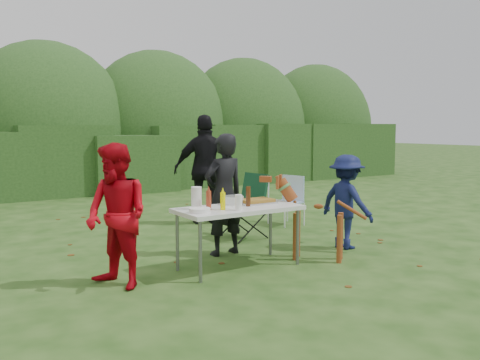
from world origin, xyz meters
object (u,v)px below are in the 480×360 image
beer_bottle (248,196)px  dog (318,219)px  person_cook (224,195)px  ketchup_bottle (209,200)px  mustard_bottle (223,201)px  child (346,202)px  paper_towel_roll (196,198)px  lawn_chair (286,200)px  folding_table (239,211)px  person_red_jacket (117,216)px  camping_chair (243,206)px  person_black_puffy (206,169)px

beer_bottle → dog: bearing=-13.4°
person_cook → ketchup_bottle: bearing=43.5°
dog → beer_bottle: bearing=34.9°
dog → mustard_bottle: bearing=41.1°
child → paper_towel_roll: 2.31m
lawn_chair → dog: bearing=44.8°
folding_table → person_red_jacket: (-1.48, 0.06, 0.08)m
dog → person_cook: bearing=2.7°
person_cook → mustard_bottle: bearing=54.2°
lawn_chair → ketchup_bottle: bearing=18.4°
folding_table → lawn_chair: 2.84m
lawn_chair → folding_table: bearing=23.3°
beer_bottle → mustard_bottle: bearing=-172.1°
person_cook → camping_chair: size_ratio=1.62×
person_black_puffy → paper_towel_roll: person_black_puffy is taller
camping_chair → beer_bottle: size_ratio=4.12×
mustard_bottle → ketchup_bottle: bearing=153.5°
dog → paper_towel_roll: 1.63m
child → ketchup_bottle: bearing=84.7°
person_red_jacket → paper_towel_roll: size_ratio=5.87×
folding_table → paper_towel_roll: paper_towel_roll is taller
person_black_puffy → child: bearing=127.8°
person_black_puffy → lawn_chair: size_ratio=2.24×
beer_bottle → paper_towel_roll: bearing=166.3°
folding_table → camping_chair: size_ratio=1.52×
person_cook → dog: 1.27m
child → lawn_chair: size_ratio=1.54×
child → camping_chair: bearing=27.0°
person_black_puffy → beer_bottle: 2.87m
child → beer_bottle: child is taller
person_black_puffy → ketchup_bottle: (-1.48, -2.69, -0.10)m
camping_chair → ketchup_bottle: bearing=37.4°
folding_table → person_red_jacket: size_ratio=0.98×
beer_bottle → person_black_puffy: bearing=70.7°
child → lawn_chair: child is taller
ketchup_bottle → lawn_chair: bearing=35.3°
person_black_puffy → paper_towel_roll: size_ratio=7.32×
folding_table → beer_bottle: (0.12, -0.02, 0.17)m
person_cook → person_red_jacket: (-1.66, -0.58, -0.04)m
person_black_puffy → beer_bottle: person_black_puffy is taller
dog → ketchup_bottle: bearing=39.0°
person_cook → beer_bottle: bearing=81.1°
child → camping_chair: child is taller
dog → ketchup_bottle: dog is taller
person_black_puffy → child: size_ratio=1.46×
person_cook → beer_bottle: (-0.06, -0.66, 0.06)m
folding_table → camping_chair: 1.65m
camping_chair → mustard_bottle: camping_chair is taller
child → dog: bearing=103.3°
camping_chair → person_red_jacket: bearing=20.6°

